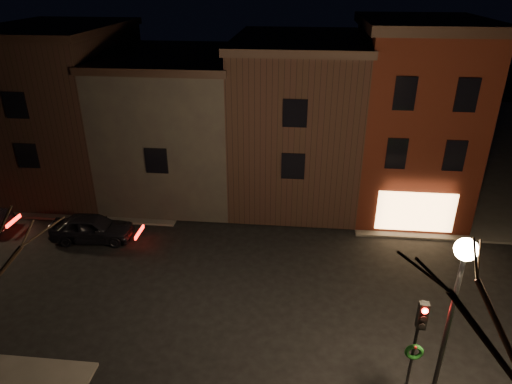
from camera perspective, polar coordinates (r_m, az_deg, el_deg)
ground at (r=20.82m, az=-0.42°, el=-11.91°), size 120.00×120.00×0.00m
sidewalk_far_left at (r=44.31m, az=-24.08°, el=6.81°), size 30.00×30.00×0.12m
corner_building at (r=27.57m, az=18.84°, el=8.94°), size 6.50×8.50×10.50m
row_building_a at (r=28.03m, az=5.06°, el=9.25°), size 7.30×10.30×9.40m
row_building_b at (r=29.18m, az=-9.52°, el=8.64°), size 7.80×10.30×8.40m
row_building_c at (r=31.67m, az=-22.58°, el=9.79°), size 7.30×10.30×9.90m
street_lamp_near at (r=13.54m, az=23.90°, el=-10.58°), size 0.60×0.60×6.48m
traffic_signal at (r=15.17m, az=19.50°, el=-16.80°), size 0.58×0.38×4.05m
parked_car_a at (r=25.34m, az=-19.80°, el=-4.22°), size 4.36×2.05×1.44m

